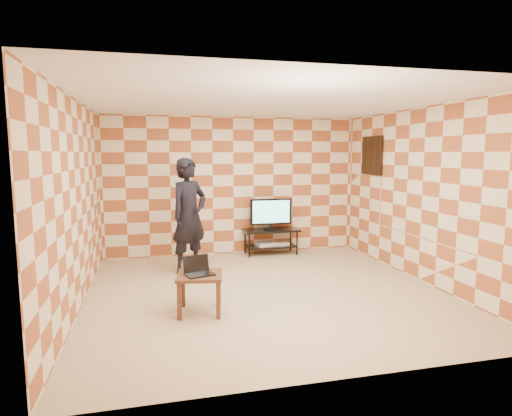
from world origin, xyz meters
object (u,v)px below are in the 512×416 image
object	(u,v)px
tv_stand	(271,236)
person	(189,216)
side_table	(200,281)
tv	(271,212)

from	to	relation	value
tv_stand	person	distance (m)	2.00
side_table	person	size ratio (longest dim) A/B	0.33
tv_stand	person	size ratio (longest dim) A/B	0.57
tv_stand	side_table	bearing A→B (deg)	-121.08
tv_stand	person	xyz separation A→B (m)	(-1.67, -0.93, 0.59)
person	side_table	bearing A→B (deg)	-126.89
tv	side_table	distance (m)	3.34
tv_stand	tv	bearing A→B (deg)	-89.99
side_table	person	world-z (taller)	person
tv	side_table	size ratio (longest dim) A/B	1.31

